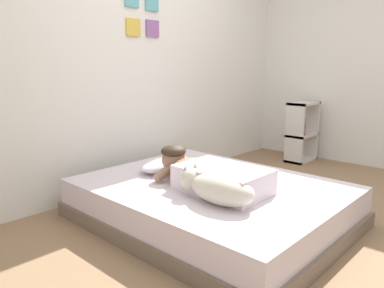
% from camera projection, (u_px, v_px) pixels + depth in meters
% --- Properties ---
extents(ground_plane, '(12.93, 12.93, 0.00)m').
position_uv_depth(ground_plane, '(278.00, 224.00, 2.86)').
color(ground_plane, '#8C6B4C').
extents(back_wall, '(4.47, 0.12, 2.50)m').
position_uv_depth(back_wall, '(140.00, 60.00, 3.67)').
color(back_wall, silver).
rests_on(back_wall, ground).
extents(side_wall_right, '(0.10, 6.12, 2.50)m').
position_uv_depth(side_wall_right, '(361.00, 61.00, 4.43)').
color(side_wall_right, silver).
rests_on(side_wall_right, ground).
extents(bed, '(1.53, 1.96, 0.31)m').
position_uv_depth(bed, '(211.00, 202.00, 2.89)').
color(bed, '#726051').
rests_on(bed, ground).
extents(pillow, '(0.52, 0.32, 0.11)m').
position_uv_depth(pillow, '(166.00, 164.00, 3.19)').
color(pillow, silver).
rests_on(pillow, bed).
extents(person_lying, '(0.43, 0.92, 0.27)m').
position_uv_depth(person_lying, '(208.00, 174.00, 2.73)').
color(person_lying, silver).
rests_on(person_lying, bed).
extents(dog, '(0.26, 0.57, 0.21)m').
position_uv_depth(dog, '(218.00, 188.00, 2.43)').
color(dog, beige).
rests_on(dog, bed).
extents(coffee_cup, '(0.12, 0.09, 0.07)m').
position_uv_depth(coffee_cup, '(199.00, 163.00, 3.32)').
color(coffee_cup, teal).
rests_on(coffee_cup, bed).
extents(cell_phone, '(0.07, 0.14, 0.01)m').
position_uv_depth(cell_phone, '(257.00, 188.00, 2.73)').
color(cell_phone, black).
rests_on(cell_phone, bed).
extents(bookshelf, '(0.45, 0.24, 0.75)m').
position_uv_depth(bookshelf, '(302.00, 132.00, 4.68)').
color(bookshelf, silver).
rests_on(bookshelf, ground).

